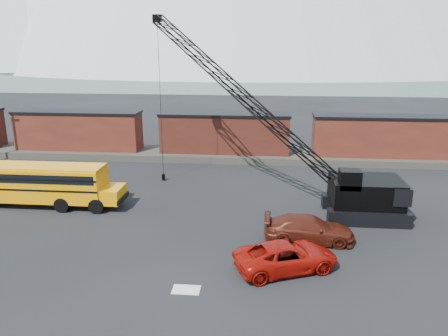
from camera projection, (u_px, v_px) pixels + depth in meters
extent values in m
plane|color=black|center=(190.00, 253.00, 25.80)|extent=(160.00, 160.00, 0.00)
cube|color=white|center=(262.00, 42.00, 347.65)|extent=(800.00, 80.00, 24.00)
cube|color=#433F37|center=(225.00, 155.00, 46.74)|extent=(120.00, 5.00, 0.70)
cube|color=#491714|center=(79.00, 131.00, 47.55)|extent=(13.50, 2.90, 4.00)
cube|color=black|center=(77.00, 112.00, 46.99)|extent=(13.70, 3.10, 0.25)
cube|color=black|center=(44.00, 145.00, 48.41)|extent=(2.20, 2.40, 0.60)
cube|color=black|center=(117.00, 147.00, 47.64)|extent=(2.20, 2.40, 0.60)
cube|color=#4A1A14|center=(225.00, 133.00, 46.09)|extent=(13.50, 2.90, 4.00)
cube|color=black|center=(225.00, 114.00, 45.52)|extent=(13.70, 3.10, 0.25)
cube|color=black|center=(186.00, 148.00, 46.95)|extent=(2.20, 2.40, 0.60)
cube|color=black|center=(264.00, 150.00, 46.18)|extent=(2.20, 2.40, 0.60)
cube|color=#491714|center=(380.00, 136.00, 44.63)|extent=(13.50, 2.90, 4.00)
cube|color=black|center=(382.00, 117.00, 44.06)|extent=(13.70, 3.10, 0.25)
cube|color=black|center=(337.00, 152.00, 45.49)|extent=(2.20, 2.40, 0.60)
cube|color=black|center=(421.00, 154.00, 44.72)|extent=(2.20, 2.40, 0.60)
cube|color=silver|center=(186.00, 290.00, 21.93)|extent=(1.40, 0.90, 0.02)
cube|color=orange|center=(39.00, 183.00, 32.77)|extent=(10.00, 2.50, 2.50)
cube|color=orange|center=(112.00, 194.00, 32.46)|extent=(1.60, 2.30, 1.10)
cube|color=orange|center=(37.00, 166.00, 32.41)|extent=(10.00, 2.30, 0.18)
cube|color=black|center=(29.00, 179.00, 31.38)|extent=(9.60, 0.05, 0.65)
cube|color=black|center=(46.00, 169.00, 33.79)|extent=(9.60, 0.05, 0.65)
cube|color=black|center=(123.00, 198.00, 32.46)|extent=(0.15, 2.45, 0.35)
cylinder|color=black|center=(5.00, 192.00, 34.55)|extent=(1.10, 0.35, 1.10)
cylinder|color=black|center=(62.00, 205.00, 31.82)|extent=(1.10, 0.35, 1.10)
cylinder|color=black|center=(75.00, 195.00, 34.02)|extent=(1.10, 0.35, 1.10)
cylinder|color=black|center=(96.00, 206.00, 31.58)|extent=(1.10, 0.35, 1.10)
cylinder|color=black|center=(107.00, 196.00, 33.78)|extent=(1.10, 0.35, 1.10)
imported|color=#9E0F07|center=(286.00, 256.00, 23.70)|extent=(6.24, 4.58, 1.58)
imported|color=#4B180D|center=(309.00, 229.00, 27.11)|extent=(5.61, 2.36, 1.62)
cube|color=black|center=(369.00, 218.00, 29.56)|extent=(5.50, 1.00, 1.00)
cube|color=black|center=(359.00, 202.00, 32.63)|extent=(5.50, 1.00, 1.00)
cube|color=black|center=(366.00, 191.00, 30.71)|extent=(4.80, 3.60, 1.80)
cube|color=black|center=(395.00, 189.00, 30.47)|extent=(1.20, 3.80, 1.20)
cube|color=black|center=(350.00, 179.00, 29.35)|extent=(1.40, 1.20, 1.30)
cube|color=black|center=(351.00, 182.00, 28.83)|extent=(1.20, 0.06, 0.90)
cube|color=black|center=(157.00, 18.00, 35.41)|extent=(0.70, 0.50, 0.60)
cylinder|color=black|center=(161.00, 104.00, 37.33)|extent=(0.04, 0.04, 13.55)
cube|color=black|center=(164.00, 177.00, 39.16)|extent=(0.25, 0.25, 0.50)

